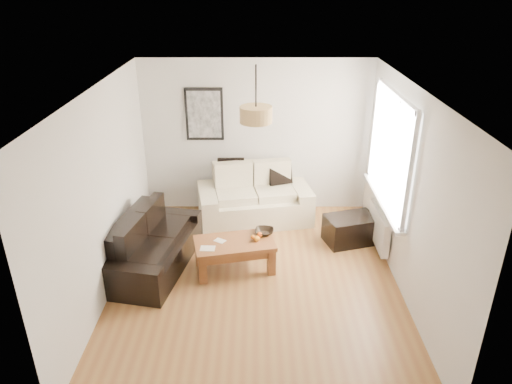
{
  "coord_description": "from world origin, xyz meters",
  "views": [
    {
      "loc": [
        0.01,
        -5.3,
        3.79
      ],
      "look_at": [
        0.0,
        0.6,
        1.05
      ],
      "focal_mm": 33.07,
      "sensor_mm": 36.0,
      "label": 1
    }
  ],
  "objects_px": {
    "sofa_leather": "(153,243)",
    "coffee_table": "(235,255)",
    "ottoman": "(350,229)",
    "loveseat_cream": "(254,195)"
  },
  "relations": [
    {
      "from": "sofa_leather",
      "to": "ottoman",
      "type": "bearing_deg",
      "value": -65.34
    },
    {
      "from": "coffee_table",
      "to": "ottoman",
      "type": "relative_size",
      "value": 1.44
    },
    {
      "from": "coffee_table",
      "to": "ottoman",
      "type": "bearing_deg",
      "value": 23.19
    },
    {
      "from": "sofa_leather",
      "to": "coffee_table",
      "type": "distance_m",
      "value": 1.15
    },
    {
      "from": "loveseat_cream",
      "to": "coffee_table",
      "type": "bearing_deg",
      "value": -110.69
    },
    {
      "from": "ottoman",
      "to": "loveseat_cream",
      "type": "bearing_deg",
      "value": 153.25
    },
    {
      "from": "sofa_leather",
      "to": "coffee_table",
      "type": "relative_size",
      "value": 1.63
    },
    {
      "from": "loveseat_cream",
      "to": "ottoman",
      "type": "bearing_deg",
      "value": -37.19
    },
    {
      "from": "loveseat_cream",
      "to": "ottoman",
      "type": "distance_m",
      "value": 1.67
    },
    {
      "from": "loveseat_cream",
      "to": "coffee_table",
      "type": "height_order",
      "value": "loveseat_cream"
    }
  ]
}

